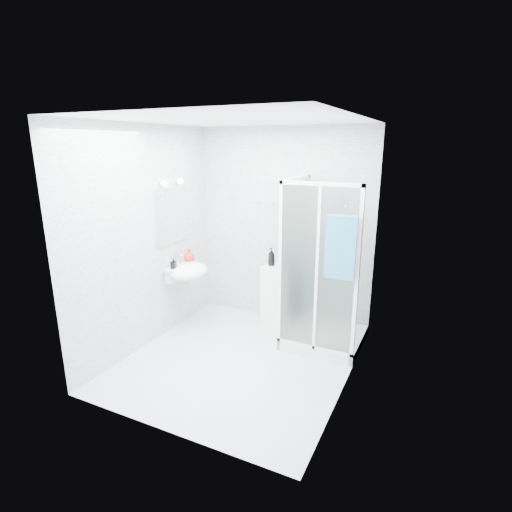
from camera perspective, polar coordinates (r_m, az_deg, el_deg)
The scene contains 12 objects.
room at distance 4.19m, azimuth -2.69°, elevation 0.89°, with size 2.40×2.60×2.60m.
shower_enclosure at distance 4.90m, azimuth 8.73°, elevation -7.58°, with size 0.90×0.95×2.00m.
wall_basin at distance 5.21m, azimuth -9.86°, elevation -2.14°, with size 0.46×0.56×0.35m.
mirror at distance 5.16m, azimuth -12.04°, elevation 5.63°, with size 0.02×0.60×0.70m, color white.
vanity_lights at distance 5.07m, azimuth -11.86°, elevation 10.27°, with size 0.10×0.40×0.08m.
wall_hooks at distance 5.34m, azimuth 1.31°, elevation 7.62°, with size 0.23×0.06×0.03m.
storage_cabinet at distance 5.34m, azimuth 3.04°, elevation -5.75°, with size 0.35×0.37×0.84m.
hand_towel at distance 4.16m, azimuth 11.99°, elevation 1.41°, with size 0.32×0.05×0.68m.
shampoo_bottle_a at distance 5.19m, azimuth 2.21°, elevation -0.10°, with size 0.09×0.09×0.24m, color black.
shampoo_bottle_b at distance 5.17m, azimuth 3.89°, elevation -0.28°, with size 0.10×0.10×0.22m, color #0A133E.
soap_dispenser_orange at distance 5.34m, azimuth -9.54°, elevation 0.10°, with size 0.15×0.15×0.19m, color #AE1E14.
soap_dispenser_black at distance 5.10m, azimuth -11.70°, elevation -1.03°, with size 0.06×0.06×0.14m, color black.
Camera 1 is at (1.93, -3.57, 2.37)m, focal length 28.00 mm.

